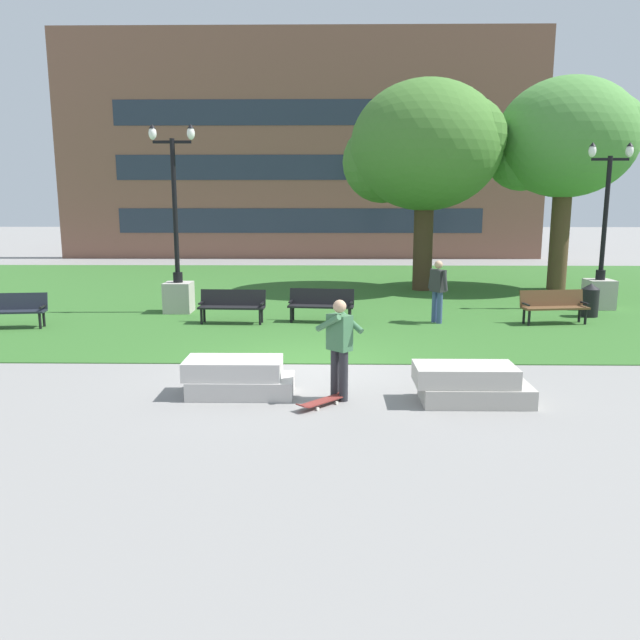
{
  "coord_description": "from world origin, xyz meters",
  "views": [
    {
      "loc": [
        0.45,
        -12.41,
        3.3
      ],
      "look_at": [
        0.29,
        -1.4,
        1.2
      ],
      "focal_mm": 35.0,
      "sensor_mm": 36.0,
      "label": 1
    }
  ],
  "objects_px": {
    "concrete_block_center": "(238,378)",
    "park_bench_far_right": "(232,304)",
    "park_bench_far_left": "(321,303)",
    "person_skateboarder": "(339,343)",
    "skateboard": "(323,401)",
    "trash_bin": "(590,300)",
    "lamp_post_left": "(600,276)",
    "park_bench_near_left": "(553,305)",
    "park_bench_near_right": "(11,308)",
    "lamp_post_center": "(178,276)",
    "person_bystander_near_lawn": "(438,288)",
    "concrete_block_left": "(470,385)"
  },
  "relations": [
    {
      "from": "concrete_block_left",
      "to": "skateboard",
      "type": "bearing_deg",
      "value": -174.79
    },
    {
      "from": "person_bystander_near_lawn",
      "to": "skateboard",
      "type": "bearing_deg",
      "value": -113.37
    },
    {
      "from": "park_bench_near_left",
      "to": "person_bystander_near_lawn",
      "type": "relative_size",
      "value": 1.08
    },
    {
      "from": "park_bench_near_right",
      "to": "person_bystander_near_lawn",
      "type": "distance_m",
      "value": 11.38
    },
    {
      "from": "person_skateboarder",
      "to": "park_bench_near_right",
      "type": "xyz_separation_m",
      "value": [
        -8.55,
        5.9,
        -0.44
      ]
    },
    {
      "from": "concrete_block_center",
      "to": "skateboard",
      "type": "distance_m",
      "value": 1.6
    },
    {
      "from": "lamp_post_center",
      "to": "lamp_post_left",
      "type": "distance_m",
      "value": 12.92
    },
    {
      "from": "park_bench_far_left",
      "to": "lamp_post_center",
      "type": "relative_size",
      "value": 0.34
    },
    {
      "from": "person_skateboarder",
      "to": "skateboard",
      "type": "relative_size",
      "value": 1.97
    },
    {
      "from": "park_bench_far_left",
      "to": "park_bench_far_right",
      "type": "relative_size",
      "value": 1.01
    },
    {
      "from": "concrete_block_left",
      "to": "lamp_post_left",
      "type": "height_order",
      "value": "lamp_post_left"
    },
    {
      "from": "concrete_block_center",
      "to": "park_bench_far_right",
      "type": "relative_size",
      "value": 1.02
    },
    {
      "from": "person_bystander_near_lawn",
      "to": "trash_bin",
      "type": "bearing_deg",
      "value": 12.43
    },
    {
      "from": "person_skateboarder",
      "to": "trash_bin",
      "type": "height_order",
      "value": "person_skateboarder"
    },
    {
      "from": "skateboard",
      "to": "park_bench_near_right",
      "type": "xyz_separation_m",
      "value": [
        -8.28,
        6.24,
        0.45
      ]
    },
    {
      "from": "skateboard",
      "to": "park_bench_near_right",
      "type": "height_order",
      "value": "park_bench_near_right"
    },
    {
      "from": "park_bench_near_left",
      "to": "park_bench_near_right",
      "type": "relative_size",
      "value": 1.0
    },
    {
      "from": "skateboard",
      "to": "trash_bin",
      "type": "bearing_deg",
      "value": 46.65
    },
    {
      "from": "person_skateboarder",
      "to": "park_bench_far_left",
      "type": "xyz_separation_m",
      "value": [
        -0.39,
        6.87,
        -0.44
      ]
    },
    {
      "from": "person_skateboarder",
      "to": "lamp_post_left",
      "type": "distance_m",
      "value": 12.28
    },
    {
      "from": "concrete_block_center",
      "to": "person_skateboarder",
      "type": "xyz_separation_m",
      "value": [
        1.75,
        -0.24,
        0.67
      ]
    },
    {
      "from": "park_bench_far_left",
      "to": "park_bench_far_right",
      "type": "xyz_separation_m",
      "value": [
        -2.43,
        -0.22,
        0.0
      ]
    },
    {
      "from": "park_bench_far_right",
      "to": "lamp_post_left",
      "type": "distance_m",
      "value": 11.31
    },
    {
      "from": "concrete_block_center",
      "to": "skateboard",
      "type": "height_order",
      "value": "concrete_block_center"
    },
    {
      "from": "lamp_post_left",
      "to": "skateboard",
      "type": "bearing_deg",
      "value": -131.8
    },
    {
      "from": "park_bench_far_right",
      "to": "person_skateboarder",
      "type": "bearing_deg",
      "value": -67.0
    },
    {
      "from": "park_bench_far_right",
      "to": "person_bystander_near_lawn",
      "type": "height_order",
      "value": "person_bystander_near_lawn"
    },
    {
      "from": "lamp_post_left",
      "to": "park_bench_near_right",
      "type": "bearing_deg",
      "value": -169.06
    },
    {
      "from": "person_skateboarder",
      "to": "concrete_block_left",
      "type": "bearing_deg",
      "value": -3.21
    },
    {
      "from": "lamp_post_center",
      "to": "park_bench_near_right",
      "type": "bearing_deg",
      "value": -148.16
    },
    {
      "from": "lamp_post_left",
      "to": "trash_bin",
      "type": "bearing_deg",
      "value": -121.14
    },
    {
      "from": "park_bench_far_left",
      "to": "person_bystander_near_lawn",
      "type": "relative_size",
      "value": 1.08
    },
    {
      "from": "park_bench_far_left",
      "to": "person_bystander_near_lawn",
      "type": "distance_m",
      "value": 3.21
    },
    {
      "from": "park_bench_near_left",
      "to": "trash_bin",
      "type": "xyz_separation_m",
      "value": [
        1.42,
        1.05,
        -0.04
      ]
    },
    {
      "from": "concrete_block_left",
      "to": "park_bench_far_right",
      "type": "relative_size",
      "value": 1.05
    },
    {
      "from": "skateboard",
      "to": "park_bench_far_right",
      "type": "bearing_deg",
      "value": 110.0
    },
    {
      "from": "person_skateboarder",
      "to": "skateboard",
      "type": "xyz_separation_m",
      "value": [
        -0.28,
        -0.35,
        -0.89
      ]
    },
    {
      "from": "concrete_block_left",
      "to": "concrete_block_center",
      "type": "bearing_deg",
      "value": 174.75
    },
    {
      "from": "concrete_block_left",
      "to": "person_skateboarder",
      "type": "distance_m",
      "value": 2.28
    },
    {
      "from": "person_skateboarder",
      "to": "skateboard",
      "type": "bearing_deg",
      "value": -128.59
    },
    {
      "from": "park_bench_near_right",
      "to": "lamp_post_center",
      "type": "bearing_deg",
      "value": 31.84
    },
    {
      "from": "park_bench_far_left",
      "to": "lamp_post_center",
      "type": "xyz_separation_m",
      "value": [
        -4.3,
        1.43,
        0.58
      ]
    },
    {
      "from": "concrete_block_center",
      "to": "park_bench_far_left",
      "type": "bearing_deg",
      "value": 78.44
    },
    {
      "from": "park_bench_far_right",
      "to": "lamp_post_center",
      "type": "relative_size",
      "value": 0.33
    },
    {
      "from": "skateboard",
      "to": "park_bench_far_right",
      "type": "xyz_separation_m",
      "value": [
        -2.55,
        6.99,
        0.45
      ]
    },
    {
      "from": "park_bench_far_left",
      "to": "person_bystander_near_lawn",
      "type": "bearing_deg",
      "value": -2.44
    },
    {
      "from": "park_bench_far_left",
      "to": "lamp_post_left",
      "type": "height_order",
      "value": "lamp_post_left"
    },
    {
      "from": "park_bench_near_left",
      "to": "lamp_post_left",
      "type": "relative_size",
      "value": 0.37
    },
    {
      "from": "person_skateboarder",
      "to": "park_bench_far_right",
      "type": "distance_m",
      "value": 7.24
    },
    {
      "from": "skateboard",
      "to": "lamp_post_left",
      "type": "relative_size",
      "value": 0.17
    }
  ]
}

